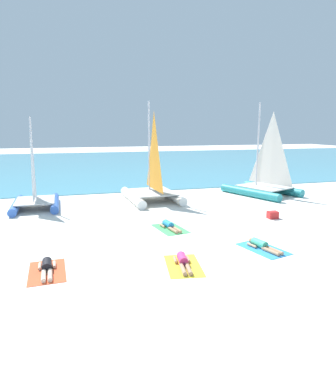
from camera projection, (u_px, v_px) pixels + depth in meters
The scene contains 14 objects.
ground_plane at pixel (149, 197), 21.83m from camera, with size 120.00×120.00×0.00m, color white.
ocean_water at pixel (111, 163), 42.68m from camera, with size 120.00×40.00×0.05m, color #4C9EB7.
sailboat_blue at pixel (35, 195), 18.74m from camera, with size 2.63×3.98×5.07m.
sailboat_white at pixel (152, 186), 20.71m from camera, with size 3.24×4.81×6.05m.
sailboat_teal at pixel (263, 181), 22.56m from camera, with size 4.47×5.43×6.09m.
towel_leftmost at pixel (47, 272), 10.54m from camera, with size 1.10×1.90×0.01m, color #EA5933.
sunbather_leftmost at pixel (47, 267), 10.58m from camera, with size 0.56×1.57×0.30m.
towel_center_left at pixel (183, 266), 11.00m from camera, with size 1.10×1.90×0.01m, color yellow.
sunbather_center_left at pixel (183, 261), 11.04m from camera, with size 0.64×1.57×0.30m.
towel_center_right at pixel (170, 229), 15.04m from camera, with size 1.10×1.90×0.01m, color #4CB266.
sunbather_center_right at pixel (170, 226), 15.07m from camera, with size 0.67×1.56×0.30m.
towel_rightmost at pixel (263, 249), 12.52m from camera, with size 1.10×1.90×0.01m, color #338CD8.
sunbather_rightmost at pixel (262, 245), 12.55m from camera, with size 0.77×1.55×0.30m.
cooler_box at pixel (273, 215), 16.73m from camera, with size 0.50×0.36×0.36m, color red.
Camera 1 is at (-4.60, -10.91, 4.44)m, focal length 31.41 mm.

